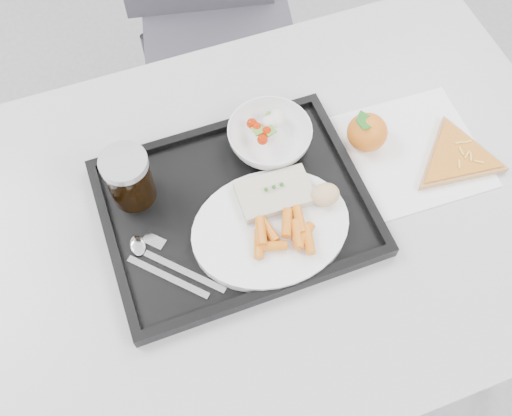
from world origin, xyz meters
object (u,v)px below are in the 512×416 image
object	(u,v)px
salad_bowl	(270,137)
tangerine	(367,132)
dinner_plate	(270,228)
table	(261,228)
pizza_slice	(457,158)
tray	(236,208)
cola_glass	(129,178)
chair	(212,15)

from	to	relation	value
salad_bowl	tangerine	xyz separation A→B (m)	(0.17, -0.05, -0.00)
dinner_plate	salad_bowl	bearing A→B (deg)	69.70
table	pizza_slice	xyz separation A→B (m)	(0.37, -0.02, 0.08)
dinner_plate	salad_bowl	world-z (taller)	salad_bowl
tray	tangerine	size ratio (longest dim) A/B	4.80
dinner_plate	pizza_slice	xyz separation A→B (m)	(0.37, 0.02, -0.01)
tray	cola_glass	bearing A→B (deg)	151.64
table	pizza_slice	size ratio (longest dim) A/B	4.55
chair	cola_glass	bearing A→B (deg)	-118.09
chair	salad_bowl	size ratio (longest dim) A/B	6.11
table	dinner_plate	size ratio (longest dim) A/B	4.44
salad_bowl	tangerine	size ratio (longest dim) A/B	1.62
table	dinner_plate	bearing A→B (deg)	-91.77
chair	salad_bowl	bearing A→B (deg)	-96.32
pizza_slice	tangerine	bearing A→B (deg)	146.55
tray	salad_bowl	distance (m)	0.15
table	chair	bearing A→B (deg)	79.97
salad_bowl	pizza_slice	bearing A→B (deg)	-24.62
tray	pizza_slice	size ratio (longest dim) A/B	1.71
dinner_plate	tangerine	size ratio (longest dim) A/B	2.88
salad_bowl	cola_glass	size ratio (longest dim) A/B	1.41
chair	cola_glass	distance (m)	0.74
chair	pizza_slice	xyz separation A→B (m)	(0.25, -0.73, 0.22)
pizza_slice	salad_bowl	bearing A→B (deg)	155.38
chair	dinner_plate	world-z (taller)	chair
table	salad_bowl	world-z (taller)	salad_bowl
chair	tray	distance (m)	0.75
salad_bowl	pizza_slice	world-z (taller)	salad_bowl
salad_bowl	pizza_slice	xyz separation A→B (m)	(0.31, -0.14, -0.03)
salad_bowl	pizza_slice	size ratio (longest dim) A/B	0.58
table	salad_bowl	bearing A→B (deg)	63.20
salad_bowl	dinner_plate	bearing A→B (deg)	-110.30
chair	dinner_plate	size ratio (longest dim) A/B	3.44
dinner_plate	tangerine	distance (m)	0.26
cola_glass	tray	bearing A→B (deg)	-28.36
tray	dinner_plate	bearing A→B (deg)	-57.98
table	cola_glass	size ratio (longest dim) A/B	11.11
chair	pizza_slice	distance (m)	0.81
table	pizza_slice	distance (m)	0.38
chair	tray	size ratio (longest dim) A/B	2.07
tangerine	tray	bearing A→B (deg)	-169.22
chair	dinner_plate	bearing A→B (deg)	-99.52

